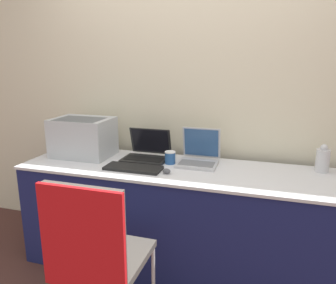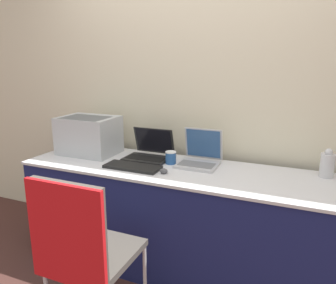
% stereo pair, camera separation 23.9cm
% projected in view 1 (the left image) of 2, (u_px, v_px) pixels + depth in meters
% --- Properties ---
extents(wall_back, '(8.00, 0.05, 2.60)m').
position_uv_depth(wall_back, '(193.00, 92.00, 2.66)').
color(wall_back, beige).
rests_on(wall_back, ground_plane).
extents(table, '(2.34, 0.66, 0.79)m').
position_uv_depth(table, '(178.00, 218.00, 2.48)').
color(table, '#191E51').
rests_on(table, ground_plane).
extents(printer, '(0.46, 0.34, 0.31)m').
position_uv_depth(printer, '(83.00, 136.00, 2.65)').
color(printer, '#B2B7BC').
rests_on(printer, table).
extents(laptop_left, '(0.34, 0.29, 0.23)m').
position_uv_depth(laptop_left, '(147.00, 153.00, 2.59)').
color(laptop_left, black).
rests_on(laptop_left, table).
extents(laptop_right, '(0.29, 0.30, 0.26)m').
position_uv_depth(laptop_right, '(199.00, 156.00, 2.47)').
color(laptop_right, '#B7B7BC').
rests_on(laptop_right, table).
extents(external_keyboard, '(0.41, 0.16, 0.02)m').
position_uv_depth(external_keyboard, '(133.00, 168.00, 2.34)').
color(external_keyboard, black).
rests_on(external_keyboard, table).
extents(coffee_cup, '(0.08, 0.08, 0.09)m').
position_uv_depth(coffee_cup, '(170.00, 157.00, 2.47)').
color(coffee_cup, '#285699').
rests_on(coffee_cup, table).
extents(mouse, '(0.06, 0.04, 0.04)m').
position_uv_depth(mouse, '(166.00, 171.00, 2.25)').
color(mouse, '#4C4C51').
rests_on(mouse, table).
extents(metal_pitcher, '(0.09, 0.09, 0.20)m').
position_uv_depth(metal_pitcher, '(323.00, 159.00, 2.28)').
color(metal_pitcher, silver).
rests_on(metal_pitcher, table).
extents(chair, '(0.45, 0.48, 0.99)m').
position_uv_depth(chair, '(94.00, 248.00, 1.70)').
color(chair, '#4C4742').
rests_on(chair, ground_plane).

